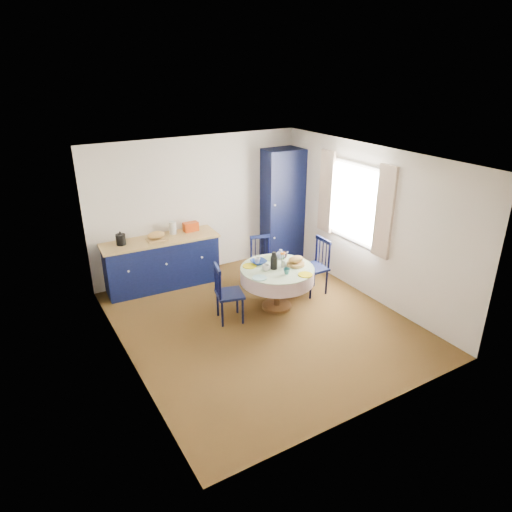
{
  "coord_description": "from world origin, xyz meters",
  "views": [
    {
      "loc": [
        -3.12,
        -5.12,
        3.66
      ],
      "look_at": [
        0.01,
        0.2,
        1.02
      ],
      "focal_mm": 32.0,
      "sensor_mm": 36.0,
      "label": 1
    }
  ],
  "objects_px": {
    "dining_table": "(278,274)",
    "mug_d": "(257,260)",
    "mug_a": "(266,268)",
    "cobalt_bowl": "(259,262)",
    "pantry_cabinet": "(282,205)",
    "chair_left": "(227,293)",
    "chair_far": "(262,261)",
    "mug_b": "(287,271)",
    "kitchen_counter": "(162,262)",
    "mug_c": "(283,255)",
    "chair_right": "(315,266)"
  },
  "relations": [
    {
      "from": "chair_far",
      "to": "mug_b",
      "type": "distance_m",
      "value": 1.15
    },
    {
      "from": "dining_table",
      "to": "chair_far",
      "type": "bearing_deg",
      "value": 75.31
    },
    {
      "from": "chair_far",
      "to": "cobalt_bowl",
      "type": "xyz_separation_m",
      "value": [
        -0.4,
        -0.55,
        0.28
      ]
    },
    {
      "from": "pantry_cabinet",
      "to": "mug_c",
      "type": "xyz_separation_m",
      "value": [
        -0.92,
        -1.45,
        -0.34
      ]
    },
    {
      "from": "dining_table",
      "to": "mug_a",
      "type": "bearing_deg",
      "value": 178.39
    },
    {
      "from": "pantry_cabinet",
      "to": "mug_b",
      "type": "height_order",
      "value": "pantry_cabinet"
    },
    {
      "from": "kitchen_counter",
      "to": "mug_d",
      "type": "xyz_separation_m",
      "value": [
        1.12,
        -1.37,
        0.29
      ]
    },
    {
      "from": "kitchen_counter",
      "to": "mug_c",
      "type": "distance_m",
      "value": 2.15
    },
    {
      "from": "chair_right",
      "to": "dining_table",
      "type": "bearing_deg",
      "value": -80.25
    },
    {
      "from": "pantry_cabinet",
      "to": "mug_d",
      "type": "relative_size",
      "value": 21.62
    },
    {
      "from": "mug_a",
      "to": "mug_b",
      "type": "bearing_deg",
      "value": -53.08
    },
    {
      "from": "dining_table",
      "to": "pantry_cabinet",
      "type": "bearing_deg",
      "value": 54.92
    },
    {
      "from": "chair_left",
      "to": "mug_d",
      "type": "relative_size",
      "value": 9.13
    },
    {
      "from": "kitchen_counter",
      "to": "pantry_cabinet",
      "type": "relative_size",
      "value": 0.93
    },
    {
      "from": "chair_left",
      "to": "mug_a",
      "type": "bearing_deg",
      "value": -79.51
    },
    {
      "from": "dining_table",
      "to": "mug_c",
      "type": "distance_m",
      "value": 0.42
    },
    {
      "from": "mug_b",
      "to": "mug_c",
      "type": "bearing_deg",
      "value": 61.21
    },
    {
      "from": "chair_left",
      "to": "cobalt_bowl",
      "type": "bearing_deg",
      "value": -57.28
    },
    {
      "from": "dining_table",
      "to": "chair_left",
      "type": "relative_size",
      "value": 1.26
    },
    {
      "from": "pantry_cabinet",
      "to": "chair_far",
      "type": "bearing_deg",
      "value": -132.5
    },
    {
      "from": "chair_left",
      "to": "chair_far",
      "type": "xyz_separation_m",
      "value": [
        1.09,
        0.78,
        -0.02
      ]
    },
    {
      "from": "chair_far",
      "to": "cobalt_bowl",
      "type": "height_order",
      "value": "chair_far"
    },
    {
      "from": "kitchen_counter",
      "to": "mug_b",
      "type": "distance_m",
      "value": 2.35
    },
    {
      "from": "mug_b",
      "to": "chair_far",
      "type": "bearing_deg",
      "value": 78.15
    },
    {
      "from": "dining_table",
      "to": "cobalt_bowl",
      "type": "relative_size",
      "value": 4.62
    },
    {
      "from": "chair_far",
      "to": "mug_a",
      "type": "distance_m",
      "value": 0.97
    },
    {
      "from": "pantry_cabinet",
      "to": "mug_c",
      "type": "relative_size",
      "value": 16.81
    },
    {
      "from": "dining_table",
      "to": "mug_d",
      "type": "height_order",
      "value": "dining_table"
    },
    {
      "from": "dining_table",
      "to": "mug_d",
      "type": "xyz_separation_m",
      "value": [
        -0.19,
        0.31,
        0.16
      ]
    },
    {
      "from": "pantry_cabinet",
      "to": "cobalt_bowl",
      "type": "relative_size",
      "value": 8.68
    },
    {
      "from": "mug_a",
      "to": "mug_c",
      "type": "xyz_separation_m",
      "value": [
        0.49,
        0.26,
        0.0
      ]
    },
    {
      "from": "chair_left",
      "to": "chair_far",
      "type": "height_order",
      "value": "chair_left"
    },
    {
      "from": "kitchen_counter",
      "to": "mug_c",
      "type": "xyz_separation_m",
      "value": [
        1.59,
        -1.41,
        0.29
      ]
    },
    {
      "from": "mug_d",
      "to": "mug_c",
      "type": "bearing_deg",
      "value": -5.2
    },
    {
      "from": "pantry_cabinet",
      "to": "mug_a",
      "type": "bearing_deg",
      "value": -124.13
    },
    {
      "from": "mug_b",
      "to": "mug_d",
      "type": "relative_size",
      "value": 1.0
    },
    {
      "from": "mug_b",
      "to": "cobalt_bowl",
      "type": "xyz_separation_m",
      "value": [
        -0.17,
        0.54,
        -0.02
      ]
    },
    {
      "from": "mug_b",
      "to": "cobalt_bowl",
      "type": "bearing_deg",
      "value": 107.51
    },
    {
      "from": "mug_c",
      "to": "mug_d",
      "type": "relative_size",
      "value": 1.29
    },
    {
      "from": "chair_far",
      "to": "mug_c",
      "type": "relative_size",
      "value": 6.83
    },
    {
      "from": "mug_a",
      "to": "kitchen_counter",
      "type": "bearing_deg",
      "value": 123.32
    },
    {
      "from": "mug_b",
      "to": "mug_d",
      "type": "xyz_separation_m",
      "value": [
        -0.18,
        0.57,
        0.0
      ]
    },
    {
      "from": "kitchen_counter",
      "to": "mug_d",
      "type": "relative_size",
      "value": 20.03
    },
    {
      "from": "mug_a",
      "to": "cobalt_bowl",
      "type": "height_order",
      "value": "mug_a"
    },
    {
      "from": "kitchen_counter",
      "to": "mug_c",
      "type": "bearing_deg",
      "value": -38.14
    },
    {
      "from": "kitchen_counter",
      "to": "chair_right",
      "type": "relative_size",
      "value": 2.11
    },
    {
      "from": "dining_table",
      "to": "mug_b",
      "type": "distance_m",
      "value": 0.31
    },
    {
      "from": "mug_c",
      "to": "mug_d",
      "type": "xyz_separation_m",
      "value": [
        -0.47,
        0.04,
        -0.0
      ]
    },
    {
      "from": "mug_b",
      "to": "mug_c",
      "type": "xyz_separation_m",
      "value": [
        0.29,
        0.53,
        0.0
      ]
    },
    {
      "from": "chair_far",
      "to": "cobalt_bowl",
      "type": "bearing_deg",
      "value": -112.95
    }
  ]
}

